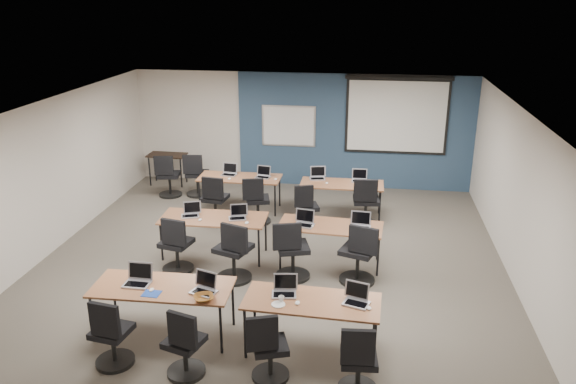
% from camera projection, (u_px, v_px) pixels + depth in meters
% --- Properties ---
extents(floor, '(8.00, 9.00, 0.02)m').
position_uv_depth(floor, '(269.00, 267.00, 9.60)').
color(floor, '#6B6354').
rests_on(floor, ground).
extents(ceiling, '(8.00, 9.00, 0.02)m').
position_uv_depth(ceiling, '(267.00, 112.00, 8.69)').
color(ceiling, white).
rests_on(ceiling, ground).
extents(wall_back, '(8.00, 0.04, 2.70)m').
position_uv_depth(wall_back, '(302.00, 130.00, 13.34)').
color(wall_back, beige).
rests_on(wall_back, ground).
extents(wall_front, '(8.00, 0.04, 2.70)m').
position_uv_depth(wall_front, '(178.00, 364.00, 4.96)').
color(wall_front, beige).
rests_on(wall_front, ground).
extents(wall_left, '(0.04, 9.00, 2.70)m').
position_uv_depth(wall_left, '(40.00, 182.00, 9.69)').
color(wall_left, beige).
rests_on(wall_left, ground).
extents(wall_right, '(0.04, 9.00, 2.70)m').
position_uv_depth(wall_right, '(524.00, 206.00, 8.61)').
color(wall_right, beige).
rests_on(wall_right, ground).
extents(blue_accent_panel, '(5.50, 0.04, 2.70)m').
position_uv_depth(blue_accent_panel, '(354.00, 132.00, 13.14)').
color(blue_accent_panel, '#3D5977').
rests_on(blue_accent_panel, wall_back).
extents(whiteboard, '(1.28, 0.03, 0.98)m').
position_uv_depth(whiteboard, '(289.00, 126.00, 13.28)').
color(whiteboard, silver).
rests_on(whiteboard, wall_back).
extents(projector_screen, '(2.40, 0.10, 1.82)m').
position_uv_depth(projector_screen, '(397.00, 111.00, 12.78)').
color(projector_screen, black).
rests_on(projector_screen, wall_back).
extents(training_table_front_left, '(1.88, 0.78, 0.73)m').
position_uv_depth(training_table_front_left, '(163.00, 289.00, 7.53)').
color(training_table_front_left, brown).
rests_on(training_table_front_left, floor).
extents(training_table_front_right, '(1.75, 0.73, 0.73)m').
position_uv_depth(training_table_front_right, '(312.00, 304.00, 7.18)').
color(training_table_front_right, '#93653F').
rests_on(training_table_front_right, floor).
extents(training_table_mid_left, '(1.85, 0.77, 0.73)m').
position_uv_depth(training_table_mid_left, '(214.00, 220.00, 9.82)').
color(training_table_mid_left, olive).
rests_on(training_table_mid_left, floor).
extents(training_table_mid_right, '(1.75, 0.73, 0.73)m').
position_uv_depth(training_table_mid_right, '(330.00, 228.00, 9.49)').
color(training_table_mid_right, brown).
rests_on(training_table_mid_right, floor).
extents(training_table_back_left, '(1.75, 0.73, 0.73)m').
position_uv_depth(training_table_back_left, '(240.00, 179.00, 11.96)').
color(training_table_back_left, brown).
rests_on(training_table_back_left, floor).
extents(training_table_back_right, '(1.70, 0.71, 0.73)m').
position_uv_depth(training_table_back_right, '(342.00, 186.00, 11.56)').
color(training_table_back_right, '#9A6A3E').
rests_on(training_table_back_right, floor).
extents(laptop_0, '(0.35, 0.30, 0.26)m').
position_uv_depth(laptop_0, '(138.00, 279.00, 7.58)').
color(laptop_0, silver).
rests_on(laptop_0, training_table_front_left).
extents(mouse_0, '(0.07, 0.10, 0.03)m').
position_uv_depth(mouse_0, '(152.00, 290.00, 7.40)').
color(mouse_0, white).
rests_on(mouse_0, training_table_front_left).
extents(task_chair_0, '(0.49, 0.49, 0.97)m').
position_uv_depth(task_chair_0, '(111.00, 338.00, 6.95)').
color(task_chair_0, black).
rests_on(task_chair_0, floor).
extents(laptop_1, '(0.32, 0.27, 0.25)m').
position_uv_depth(laptop_1, '(204.00, 287.00, 7.37)').
color(laptop_1, silver).
rests_on(laptop_1, training_table_front_left).
extents(mouse_1, '(0.07, 0.10, 0.04)m').
position_uv_depth(mouse_1, '(208.00, 294.00, 7.29)').
color(mouse_1, white).
rests_on(mouse_1, training_table_front_left).
extents(task_chair_1, '(0.49, 0.48, 0.96)m').
position_uv_depth(task_chair_1, '(185.00, 349.00, 6.76)').
color(task_chair_1, black).
rests_on(task_chair_1, floor).
extents(laptop_2, '(0.32, 0.27, 0.24)m').
position_uv_depth(laptop_2, '(285.00, 289.00, 7.31)').
color(laptop_2, '#9D9EA8').
rests_on(laptop_2, training_table_front_right).
extents(mouse_2, '(0.08, 0.11, 0.03)m').
position_uv_depth(mouse_2, '(297.00, 303.00, 7.09)').
color(mouse_2, white).
rests_on(mouse_2, training_table_front_right).
extents(task_chair_2, '(0.48, 0.46, 0.95)m').
position_uv_depth(task_chair_2, '(268.00, 352.00, 6.70)').
color(task_chair_2, black).
rests_on(task_chair_2, floor).
extents(laptop_3, '(0.32, 0.27, 0.24)m').
position_uv_depth(laptop_3, '(356.00, 298.00, 7.11)').
color(laptop_3, '#ABABAC').
rests_on(laptop_3, training_table_front_right).
extents(mouse_3, '(0.07, 0.10, 0.03)m').
position_uv_depth(mouse_3, '(369.00, 308.00, 6.97)').
color(mouse_3, white).
rests_on(mouse_3, training_table_front_right).
extents(task_chair_3, '(0.47, 0.47, 0.96)m').
position_uv_depth(task_chair_3, '(358.00, 366.00, 6.46)').
color(task_chair_3, black).
rests_on(task_chair_3, floor).
extents(laptop_4, '(0.31, 0.26, 0.23)m').
position_uv_depth(laptop_4, '(191.00, 212.00, 9.87)').
color(laptop_4, silver).
rests_on(laptop_4, training_table_mid_left).
extents(mouse_4, '(0.07, 0.10, 0.03)m').
position_uv_depth(mouse_4, '(200.00, 220.00, 9.68)').
color(mouse_4, white).
rests_on(mouse_4, training_table_mid_left).
extents(task_chair_4, '(0.53, 0.53, 1.01)m').
position_uv_depth(task_chair_4, '(176.00, 249.00, 9.33)').
color(task_chair_4, black).
rests_on(task_chair_4, floor).
extents(laptop_5, '(0.30, 0.26, 0.23)m').
position_uv_depth(laptop_5, '(238.00, 215.00, 9.76)').
color(laptop_5, '#AEAEAE').
rests_on(laptop_5, training_table_mid_left).
extents(mouse_5, '(0.09, 0.12, 0.04)m').
position_uv_depth(mouse_5, '(247.00, 223.00, 9.54)').
color(mouse_5, white).
rests_on(mouse_5, training_table_mid_left).
extents(task_chair_5, '(0.60, 0.58, 1.05)m').
position_uv_depth(task_chair_5, '(234.00, 256.00, 9.03)').
color(task_chair_5, black).
rests_on(task_chair_5, floor).
extents(laptop_6, '(0.33, 0.28, 0.25)m').
position_uv_depth(laptop_6, '(304.00, 221.00, 9.48)').
color(laptop_6, '#ACACB3').
rests_on(laptop_6, training_table_mid_right).
extents(mouse_6, '(0.08, 0.10, 0.03)m').
position_uv_depth(mouse_6, '(312.00, 226.00, 9.41)').
color(mouse_6, white).
rests_on(mouse_6, training_table_mid_right).
extents(task_chair_6, '(0.58, 0.57, 1.04)m').
position_uv_depth(task_chair_6, '(292.00, 254.00, 9.10)').
color(task_chair_6, black).
rests_on(task_chair_6, floor).
extents(laptop_7, '(0.33, 0.28, 0.25)m').
position_uv_depth(laptop_7, '(360.00, 224.00, 9.37)').
color(laptop_7, '#B4B4B8').
rests_on(laptop_7, training_table_mid_right).
extents(mouse_7, '(0.07, 0.10, 0.03)m').
position_uv_depth(mouse_7, '(372.00, 230.00, 9.24)').
color(mouse_7, white).
rests_on(mouse_7, training_table_mid_right).
extents(task_chair_7, '(0.60, 0.58, 1.06)m').
position_uv_depth(task_chair_7, '(359.00, 258.00, 8.96)').
color(task_chair_7, black).
rests_on(task_chair_7, floor).
extents(laptop_8, '(0.32, 0.27, 0.24)m').
position_uv_depth(laptop_8, '(229.00, 172.00, 12.08)').
color(laptop_8, '#B3B3B3').
rests_on(laptop_8, training_table_back_left).
extents(mouse_8, '(0.09, 0.12, 0.04)m').
position_uv_depth(mouse_8, '(229.00, 179.00, 11.79)').
color(mouse_8, white).
rests_on(mouse_8, training_table_back_left).
extents(task_chair_8, '(0.54, 0.54, 1.02)m').
position_uv_depth(task_chair_8, '(215.00, 203.00, 11.34)').
color(task_chair_8, black).
rests_on(task_chair_8, floor).
extents(laptop_9, '(0.30, 0.26, 0.23)m').
position_uv_depth(laptop_9, '(263.00, 174.00, 11.92)').
color(laptop_9, '#B8B8BB').
rests_on(laptop_9, training_table_back_left).
extents(mouse_9, '(0.07, 0.10, 0.04)m').
position_uv_depth(mouse_9, '(276.00, 179.00, 11.76)').
color(mouse_9, white).
rests_on(mouse_9, training_table_back_left).
extents(task_chair_9, '(0.52, 0.52, 1.00)m').
position_uv_depth(task_chair_9, '(257.00, 204.00, 11.31)').
color(task_chair_9, black).
rests_on(task_chair_9, floor).
extents(laptop_10, '(0.32, 0.27, 0.25)m').
position_uv_depth(laptop_10, '(318.00, 176.00, 11.83)').
color(laptop_10, silver).
rests_on(laptop_10, training_table_back_right).
extents(mouse_10, '(0.06, 0.10, 0.03)m').
position_uv_depth(mouse_10, '(327.00, 183.00, 11.53)').
color(mouse_10, white).
rests_on(mouse_10, training_table_back_right).
extents(task_chair_10, '(0.47, 0.46, 0.95)m').
position_uv_depth(task_chair_10, '(307.00, 210.00, 11.05)').
color(task_chair_10, black).
rests_on(task_chair_10, floor).
extents(laptop_11, '(0.31, 0.27, 0.24)m').
position_uv_depth(laptop_11, '(359.00, 178.00, 11.68)').
color(laptop_11, silver).
rests_on(laptop_11, training_table_back_right).
extents(mouse_11, '(0.08, 0.11, 0.04)m').
position_uv_depth(mouse_11, '(374.00, 183.00, 11.50)').
color(mouse_11, white).
rests_on(mouse_11, training_table_back_right).
extents(task_chair_11, '(0.57, 0.57, 1.04)m').
position_uv_depth(task_chair_11, '(366.00, 206.00, 11.14)').
color(task_chair_11, black).
rests_on(task_chair_11, floor).
extents(blue_mousepad, '(0.24, 0.20, 0.01)m').
position_uv_depth(blue_mousepad, '(152.00, 294.00, 7.33)').
color(blue_mousepad, '#1D41A4').
rests_on(blue_mousepad, training_table_front_left).
extents(snack_bowl, '(0.39, 0.39, 0.07)m').
position_uv_depth(snack_bowl, '(204.00, 298.00, 7.16)').
color(snack_bowl, olive).
rests_on(snack_bowl, training_table_front_left).
extents(snack_plate, '(0.18, 0.18, 0.01)m').
position_uv_depth(snack_plate, '(278.00, 304.00, 7.07)').
color(snack_plate, white).
rests_on(snack_plate, training_table_front_right).
extents(coffee_cup, '(0.07, 0.07, 0.05)m').
position_uv_depth(coffee_cup, '(281.00, 299.00, 7.12)').
color(coffee_cup, white).
rests_on(coffee_cup, snack_plate).
extents(utility_table, '(0.91, 0.50, 0.75)m').
position_uv_depth(utility_table, '(167.00, 158.00, 13.57)').
color(utility_table, black).
rests_on(utility_table, floor).
extents(spare_chair_a, '(0.54, 0.54, 1.02)m').
position_uv_depth(spare_chair_a, '(196.00, 178.00, 12.85)').
color(spare_chair_a, black).
rests_on(spare_chair_a, floor).
extents(spare_chair_b, '(0.53, 0.53, 1.01)m').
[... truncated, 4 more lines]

